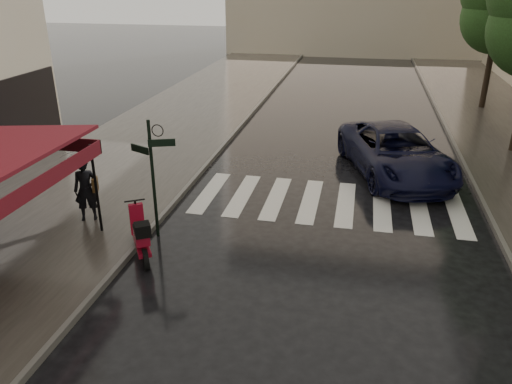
% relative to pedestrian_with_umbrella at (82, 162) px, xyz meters
% --- Properties ---
extents(ground, '(120.00, 120.00, 0.00)m').
position_rel_pedestrian_with_umbrella_xyz_m(ground, '(3.29, -3.31, -1.77)').
color(ground, black).
rests_on(ground, ground).
extents(sidewalk_near, '(6.00, 60.00, 0.12)m').
position_rel_pedestrian_with_umbrella_xyz_m(sidewalk_near, '(-1.21, 8.69, -1.71)').
color(sidewalk_near, '#38332D').
rests_on(sidewalk_near, ground).
extents(curb_near, '(0.12, 60.00, 0.16)m').
position_rel_pedestrian_with_umbrella_xyz_m(curb_near, '(1.84, 8.69, -1.70)').
color(curb_near, '#595651').
rests_on(curb_near, ground).
extents(curb_far, '(0.12, 60.00, 0.16)m').
position_rel_pedestrian_with_umbrella_xyz_m(curb_far, '(10.74, 8.69, -1.70)').
color(curb_far, '#595651').
rests_on(curb_far, ground).
extents(crosswalk, '(7.85, 3.20, 0.01)m').
position_rel_pedestrian_with_umbrella_xyz_m(crosswalk, '(6.26, 2.69, -1.77)').
color(crosswalk, silver).
rests_on(crosswalk, ground).
extents(signpost, '(1.17, 0.29, 3.10)m').
position_rel_pedestrian_with_umbrella_xyz_m(signpost, '(2.09, -0.31, 0.06)').
color(signpost, black).
rests_on(signpost, ground).
extents(pedestrian_with_umbrella, '(1.36, 1.37, 2.49)m').
position_rel_pedestrian_with_umbrella_xyz_m(pedestrian_with_umbrella, '(0.00, 0.00, 0.00)').
color(pedestrian_with_umbrella, black).
rests_on(pedestrian_with_umbrella, sidewalk_near).
extents(scooter, '(1.11, 1.63, 1.22)m').
position_rel_pedestrian_with_umbrella_xyz_m(scooter, '(2.14, -1.39, -1.21)').
color(scooter, black).
rests_on(scooter, ground).
extents(parked_car, '(4.33, 6.34, 1.61)m').
position_rel_pedestrian_with_umbrella_xyz_m(parked_car, '(8.26, 5.48, -0.97)').
color(parked_car, black).
rests_on(parked_car, ground).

